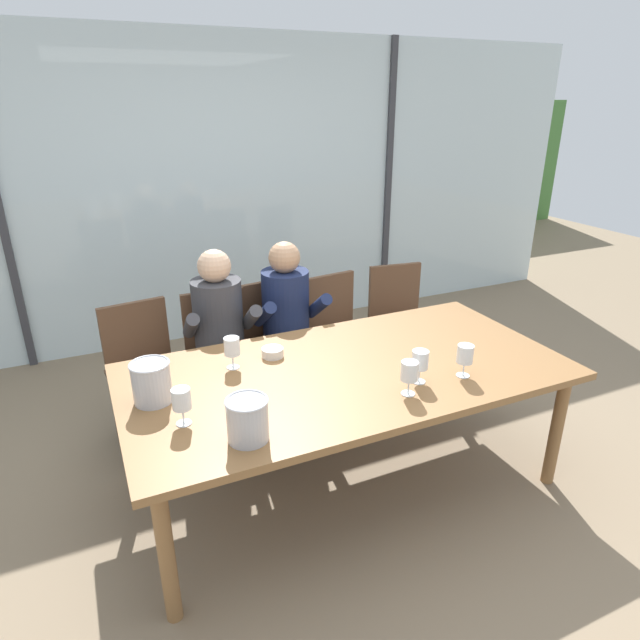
# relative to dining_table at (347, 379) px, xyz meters

# --- Properties ---
(ground) EXTENTS (14.00, 14.00, 0.00)m
(ground) POSITION_rel_dining_table_xyz_m (0.00, 1.00, -0.68)
(ground) COLOR #847056
(window_glass_panel) EXTENTS (7.55, 0.03, 2.60)m
(window_glass_panel) POSITION_rel_dining_table_xyz_m (0.00, 2.46, 0.62)
(window_glass_panel) COLOR silver
(window_glass_panel) RESTS_ON ground
(window_mullion_right) EXTENTS (0.06, 0.06, 2.60)m
(window_mullion_right) POSITION_rel_dining_table_xyz_m (1.70, 2.44, 0.62)
(window_mullion_right) COLOR #38383D
(window_mullion_right) RESTS_ON ground
(hillside_vineyard) EXTENTS (13.55, 2.40, 2.04)m
(hillside_vineyard) POSITION_rel_dining_table_xyz_m (0.00, 6.21, 0.34)
(hillside_vineyard) COLOR #477A38
(hillside_vineyard) RESTS_ON ground
(dining_table) EXTENTS (2.35, 1.18, 0.74)m
(dining_table) POSITION_rel_dining_table_xyz_m (0.00, 0.00, 0.00)
(dining_table) COLOR olive
(dining_table) RESTS_ON ground
(chair_near_curtain) EXTENTS (0.50, 0.50, 0.89)m
(chair_near_curtain) POSITION_rel_dining_table_xyz_m (-0.95, 0.98, -0.15)
(chair_near_curtain) COLOR brown
(chair_near_curtain) RESTS_ON ground
(chair_left_of_center) EXTENTS (0.45, 0.45, 0.89)m
(chair_left_of_center) POSITION_rel_dining_table_xyz_m (-0.45, 0.99, -0.15)
(chair_left_of_center) COLOR brown
(chair_left_of_center) RESTS_ON ground
(chair_center) EXTENTS (0.49, 0.49, 0.89)m
(chair_center) POSITION_rel_dining_table_xyz_m (-0.04, 1.03, -0.15)
(chair_center) COLOR brown
(chair_center) RESTS_ON ground
(chair_right_of_center) EXTENTS (0.49, 0.49, 0.89)m
(chair_right_of_center) POSITION_rel_dining_table_xyz_m (0.42, 0.98, -0.15)
(chair_right_of_center) COLOR brown
(chair_right_of_center) RESTS_ON ground
(chair_near_window_right) EXTENTS (0.49, 0.49, 0.89)m
(chair_near_window_right) POSITION_rel_dining_table_xyz_m (0.97, 1.00, -0.15)
(chair_near_window_right) COLOR brown
(chair_near_window_right) RESTS_ON ground
(person_charcoal_jacket) EXTENTS (0.48, 0.62, 1.21)m
(person_charcoal_jacket) POSITION_rel_dining_table_xyz_m (-0.46, 0.86, 0.02)
(person_charcoal_jacket) COLOR #38383D
(person_charcoal_jacket) RESTS_ON ground
(person_navy_polo) EXTENTS (0.47, 0.62, 1.21)m
(person_navy_polo) POSITION_rel_dining_table_xyz_m (0.01, 0.86, 0.02)
(person_navy_polo) COLOR #192347
(person_navy_polo) RESTS_ON ground
(ice_bucket_primary) EXTENTS (0.19, 0.19, 0.20)m
(ice_bucket_primary) POSITION_rel_dining_table_xyz_m (-0.99, 0.09, 0.17)
(ice_bucket_primary) COLOR #B7B7BC
(ice_bucket_primary) RESTS_ON dining_table
(ice_bucket_secondary) EXTENTS (0.18, 0.18, 0.19)m
(ice_bucket_secondary) POSITION_rel_dining_table_xyz_m (-0.67, -0.40, 0.16)
(ice_bucket_secondary) COLOR #B7B7BC
(ice_bucket_secondary) RESTS_ON dining_table
(tasting_bowl) EXTENTS (0.12, 0.12, 0.05)m
(tasting_bowl) POSITION_rel_dining_table_xyz_m (-0.31, 0.31, 0.09)
(tasting_bowl) COLOR silver
(tasting_bowl) RESTS_ON dining_table
(wine_glass_by_left_taster) EXTENTS (0.08, 0.08, 0.17)m
(wine_glass_by_left_taster) POSITION_rel_dining_table_xyz_m (0.26, -0.28, 0.18)
(wine_glass_by_left_taster) COLOR silver
(wine_glass_by_left_taster) RESTS_ON dining_table
(wine_glass_near_bucket) EXTENTS (0.08, 0.08, 0.17)m
(wine_glass_near_bucket) POSITION_rel_dining_table_xyz_m (-0.90, -0.16, 0.18)
(wine_glass_near_bucket) COLOR silver
(wine_glass_near_bucket) RESTS_ON dining_table
(wine_glass_center_pour) EXTENTS (0.08, 0.08, 0.17)m
(wine_glass_center_pour) POSITION_rel_dining_table_xyz_m (0.15, -0.36, 0.18)
(wine_glass_center_pour) COLOR silver
(wine_glass_center_pour) RESTS_ON dining_table
(wine_glass_by_right_taster) EXTENTS (0.08, 0.08, 0.17)m
(wine_glass_by_right_taster) POSITION_rel_dining_table_xyz_m (-0.55, 0.27, 0.18)
(wine_glass_by_right_taster) COLOR silver
(wine_glass_by_right_taster) RESTS_ON dining_table
(wine_glass_spare_empty) EXTENTS (0.08, 0.08, 0.17)m
(wine_glass_spare_empty) POSITION_rel_dining_table_xyz_m (0.51, -0.32, 0.18)
(wine_glass_spare_empty) COLOR silver
(wine_glass_spare_empty) RESTS_ON dining_table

